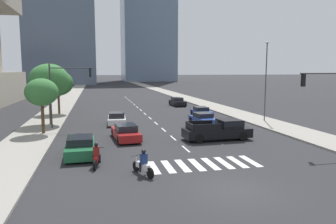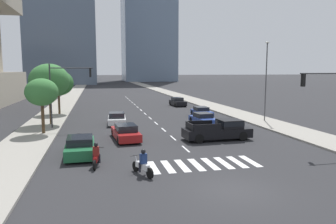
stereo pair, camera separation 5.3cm
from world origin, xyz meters
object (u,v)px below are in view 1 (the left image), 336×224
Objects in this scene: sedan_white_0 at (117,119)px; street_tree_second at (49,81)px; pickup_truck at (220,130)px; sedan_black_4 at (177,102)px; sedan_green_2 at (80,146)px; street_tree_third at (58,83)px; traffic_signal_near at (327,94)px; traffic_signal_far at (66,84)px; sedan_red_1 at (126,133)px; motorcycle_trailing at (143,165)px; street_lamp_east at (266,76)px; street_tree_nearest at (42,92)px; motorcycle_lead at (97,157)px; sedan_blue_3 at (201,112)px; sedan_blue_5 at (203,119)px.

street_tree_second is at bearing 85.68° from sedan_white_0.
pickup_truck is 26.04m from sedan_black_4.
sedan_green_2 is 22.05m from street_tree_third.
traffic_signal_near reaches higher than sedan_green_2.
pickup_truck is 15.67m from traffic_signal_far.
sedan_red_1 is 9.08m from traffic_signal_far.
pickup_truck is 0.98× the size of traffic_signal_near.
traffic_signal_near reaches higher than motorcycle_trailing.
street_tree_third is at bearing 99.85° from traffic_signal_far.
sedan_black_4 is at bearing 107.02° from street_lamp_east.
motorcycle_trailing reaches higher than sedan_black_4.
street_lamp_east reaches higher than street_tree_nearest.
sedan_black_4 is (13.10, 31.41, 0.05)m from motorcycle_lead.
traffic_signal_far is at bearing 19.88° from motorcycle_lead.
pickup_truck is 12.31m from street_lamp_east.
pickup_truck is 16.02m from street_tree_nearest.
motorcycle_trailing reaches higher than sedan_blue_3.
pickup_truck is at bearing -53.02° from motorcycle_lead.
sedan_green_2 is 17.72m from traffic_signal_near.
pickup_truck is 13.98m from sedan_blue_3.
sedan_blue_5 is at bearing -16.43° from sedan_blue_3.
sedan_blue_5 is (12.41, 10.40, -0.05)m from sedan_green_2.
traffic_signal_near reaches higher than sedan_black_4.
traffic_signal_near is (13.66, 2.68, 3.49)m from motorcycle_trailing.
traffic_signal_far reaches higher than sedan_green_2.
traffic_signal_near is 1.18× the size of street_tree_nearest.
sedan_green_2 is at bearing -55.23° from sedan_blue_5.
street_tree_nearest is (-17.74, -8.26, 3.28)m from sedan_blue_3.
street_tree_third is (-7.12, 26.57, 3.56)m from motorcycle_trailing.
motorcycle_trailing is 0.41× the size of sedan_green_2.
street_tree_third is (-17.74, 5.11, 3.60)m from sedan_blue_3.
motorcycle_trailing is at bearing -34.92° from sedan_blue_5.
traffic_signal_far is 0.99× the size of street_tree_second.
street_lamp_east reaches higher than street_tree_second.
sedan_black_4 is 27.28m from street_tree_nearest.
pickup_truck is at bearing -51.77° from street_tree_third.
motorcycle_trailing is 10.94m from pickup_truck.
sedan_blue_3 is 0.48× the size of street_lamp_east.
sedan_black_4 reaches higher than sedan_green_2.
traffic_signal_far reaches higher than street_tree_nearest.
pickup_truck is at bearing -35.69° from street_tree_second.
street_tree_nearest is 0.87× the size of street_tree_third.
sedan_blue_3 is at bearing 24.97° from street_tree_nearest.
sedan_blue_5 is at bearing -32.24° from motorcycle_lead.
motorcycle_trailing is 0.46× the size of sedan_white_0.
traffic_signal_near is at bearing -48.99° from street_tree_third.
sedan_black_4 is at bearing -84.39° from traffic_signal_near.
motorcycle_trailing is 35.31m from sedan_black_4.
sedan_red_1 is 5.61m from sedan_green_2.
street_tree_second is at bearing 126.26° from traffic_signal_far.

